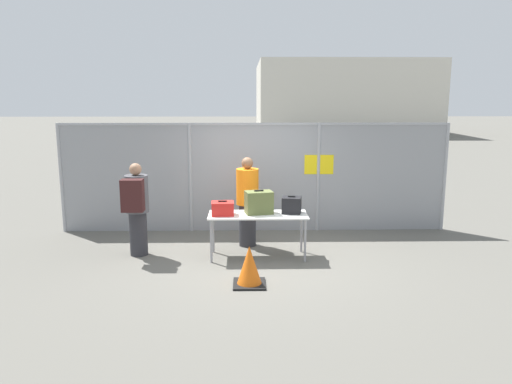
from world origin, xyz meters
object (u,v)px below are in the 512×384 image
(utility_trailer, at_px, (335,198))
(traffic_cone, at_px, (249,267))
(security_worker_near, at_px, (247,201))
(inspection_table, at_px, (258,218))
(suitcase_olive, at_px, (259,202))
(suitcase_red, at_px, (223,208))
(suitcase_black, at_px, (292,205))
(traveler_hooded, at_px, (136,206))

(utility_trailer, distance_m, traffic_cone, 4.90)
(security_worker_near, relative_size, utility_trailer, 0.45)
(inspection_table, bearing_deg, suitcase_olive, 69.30)
(suitcase_red, distance_m, utility_trailer, 4.08)
(suitcase_olive, distance_m, security_worker_near, 0.69)
(suitcase_black, height_order, traveler_hooded, traveler_hooded)
(security_worker_near, bearing_deg, inspection_table, 89.55)
(suitcase_red, xyz_separation_m, traveler_hooded, (-1.51, 0.16, 0.02))
(suitcase_black, height_order, traffic_cone, suitcase_black)
(inspection_table, bearing_deg, security_worker_near, 104.18)
(utility_trailer, xyz_separation_m, traffic_cone, (-2.06, -4.45, -0.13))
(inspection_table, relative_size, security_worker_near, 1.02)
(suitcase_olive, relative_size, utility_trailer, 0.14)
(suitcase_black, bearing_deg, utility_trailer, 66.79)
(suitcase_olive, xyz_separation_m, security_worker_near, (-0.20, 0.65, -0.10))
(suitcase_black, xyz_separation_m, traffic_cone, (-0.75, -1.40, -0.63))
(utility_trailer, bearing_deg, suitcase_olive, -121.40)
(suitcase_black, bearing_deg, inspection_table, -172.13)
(traffic_cone, bearing_deg, utility_trailer, 65.15)
(suitcase_red, relative_size, suitcase_black, 1.06)
(inspection_table, xyz_separation_m, traveler_hooded, (-2.12, 0.11, 0.20))
(suitcase_red, bearing_deg, inspection_table, 4.49)
(traffic_cone, bearing_deg, suitcase_red, 109.46)
(suitcase_red, xyz_separation_m, utility_trailer, (2.51, 3.18, -0.47))
(suitcase_olive, height_order, suitcase_black, suitcase_olive)
(suitcase_black, relative_size, security_worker_near, 0.22)
(suitcase_red, bearing_deg, suitcase_black, 6.16)
(suitcase_black, bearing_deg, suitcase_olive, -176.78)
(suitcase_red, bearing_deg, security_worker_near, 60.25)
(inspection_table, relative_size, suitcase_red, 4.35)
(suitcase_olive, height_order, traffic_cone, suitcase_olive)
(inspection_table, xyz_separation_m, utility_trailer, (1.90, 3.13, -0.29))
(traveler_hooded, bearing_deg, suitcase_olive, -8.32)
(traveler_hooded, height_order, traffic_cone, traveler_hooded)
(suitcase_red, height_order, suitcase_olive, suitcase_olive)
(inspection_table, bearing_deg, suitcase_red, -175.51)
(inspection_table, xyz_separation_m, suitcase_black, (0.59, 0.08, 0.21))
(security_worker_near, xyz_separation_m, utility_trailer, (2.08, 2.43, -0.45))
(suitcase_olive, relative_size, traffic_cone, 0.85)
(inspection_table, bearing_deg, traveler_hooded, 176.91)
(traveler_hooded, bearing_deg, suitcase_black, -7.27)
(security_worker_near, height_order, utility_trailer, security_worker_near)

